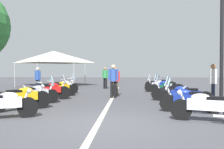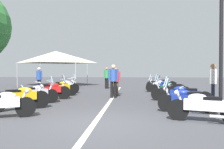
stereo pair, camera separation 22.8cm
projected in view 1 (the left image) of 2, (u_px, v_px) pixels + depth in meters
The scene contains 23 objects.
ground_plane at pixel (98, 124), 6.45m from camera, with size 80.00×80.00×0.00m, color #424247.
lane_centre_stripe at pixel (111, 101), 11.30m from camera, with size 17.57×0.16×0.01m, color beige.
motorcycle_left_row_0 at pixel (3, 104), 7.07m from camera, with size 1.14×1.88×0.99m.
motorcycle_left_row_1 at pixel (21, 98), 8.61m from camera, with size 1.55×1.77×1.02m.
motorcycle_left_row_2 at pixel (35, 94), 10.10m from camera, with size 1.43×1.78×1.20m.
motorcycle_left_row_3 at pixel (50, 90), 11.60m from camera, with size 1.11×1.87×1.22m.
motorcycle_left_row_4 at pixel (60, 88), 13.05m from camera, with size 1.40×1.59×1.00m.
motorcycle_left_row_5 at pixel (63, 86), 14.46m from camera, with size 1.38×1.68×1.20m.
motorcycle_right_row_0 at pixel (207, 106), 6.70m from camera, with size 0.94×1.97×0.99m.
motorcycle_right_row_1 at pixel (189, 99), 8.19m from camera, with size 0.83×2.02×1.19m.
motorcycle_right_row_2 at pixel (185, 95), 9.53m from camera, with size 0.98×2.06×1.21m.
motorcycle_right_row_3 at pixel (172, 92), 11.16m from camera, with size 0.94×1.93×0.98m.
motorcycle_right_row_4 at pixel (170, 89), 12.61m from camera, with size 0.99×1.95×1.20m.
motorcycle_right_row_5 at pixel (167, 87), 14.03m from camera, with size 0.98×1.96×1.21m.
motorcycle_right_row_6 at pixel (160, 85), 15.57m from camera, with size 0.82×2.10×1.19m.
motorcycle_right_row_7 at pixel (160, 84), 17.04m from camera, with size 0.76×2.15×1.02m.
street_lamp_twin_globe at pixel (222, 12), 9.25m from camera, with size 0.32×1.22×5.54m.
bystander_0 at pixel (38, 78), 15.50m from camera, with size 0.32×0.47×1.64m.
bystander_1 at pixel (213, 80), 10.46m from camera, with size 0.52×0.32×1.74m.
bystander_2 at pixel (115, 79), 13.45m from camera, with size 0.32×0.52×1.59m.
bystander_3 at pixel (113, 78), 12.41m from camera, with size 0.32×0.52×1.75m.
bystander_4 at pixel (105, 76), 18.53m from camera, with size 0.32×0.48×1.67m.
event_tent at pixel (53, 57), 21.84m from camera, with size 5.50×5.50×3.20m.
Camera 1 is at (-6.38, -0.82, 1.48)m, focal length 38.13 mm.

